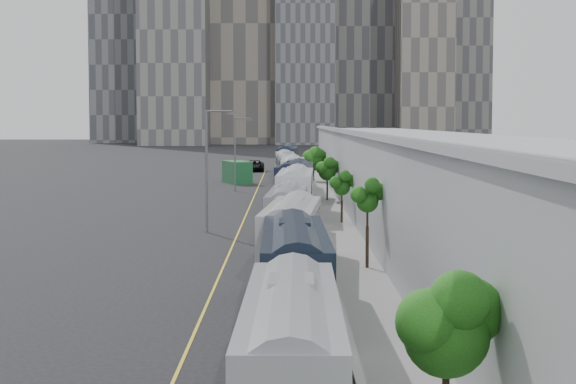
{
  "coord_description": "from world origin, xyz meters",
  "views": [
    {
      "loc": [
        1.95,
        -18.46,
        7.88
      ],
      "look_at": [
        2.02,
        47.78,
        3.0
      ],
      "focal_mm": 60.0,
      "sensor_mm": 36.0,
      "label": 1
    }
  ],
  "objects_px": {
    "bus_8": "(285,166)",
    "bus_0": "(291,366)",
    "bus_4": "(295,196)",
    "street_lamp_near": "(209,162)",
    "bus_3": "(287,216)",
    "suv": "(255,166)",
    "bus_2": "(292,240)",
    "bus_9": "(288,160)",
    "bus_5": "(295,185)",
    "bus_7": "(288,170)",
    "bus_1": "(295,278)",
    "bus_6": "(293,176)",
    "street_lamp_far": "(237,148)",
    "shipping_container": "(237,172)"
  },
  "relations": [
    {
      "from": "street_lamp_far",
      "to": "shipping_container",
      "type": "xyz_separation_m",
      "value": [
        -0.71,
        14.1,
        -3.42
      ]
    },
    {
      "from": "bus_8",
      "to": "bus_0",
      "type": "bearing_deg",
      "value": -91.32
    },
    {
      "from": "bus_0",
      "to": "street_lamp_near",
      "type": "xyz_separation_m",
      "value": [
        -5.61,
        43.24,
        3.51
      ]
    },
    {
      "from": "bus_3",
      "to": "bus_7",
      "type": "bearing_deg",
      "value": 92.45
    },
    {
      "from": "bus_0",
      "to": "street_lamp_far",
      "type": "relative_size",
      "value": 1.49
    },
    {
      "from": "bus_2",
      "to": "bus_8",
      "type": "relative_size",
      "value": 0.99
    },
    {
      "from": "bus_1",
      "to": "shipping_container",
      "type": "distance_m",
      "value": 84.15
    },
    {
      "from": "bus_4",
      "to": "street_lamp_near",
      "type": "relative_size",
      "value": 1.6
    },
    {
      "from": "street_lamp_near",
      "to": "bus_0",
      "type": "bearing_deg",
      "value": -82.61
    },
    {
      "from": "bus_2",
      "to": "bus_4",
      "type": "height_order",
      "value": "bus_4"
    },
    {
      "from": "bus_3",
      "to": "bus_7",
      "type": "distance_m",
      "value": 59.52
    },
    {
      "from": "bus_1",
      "to": "bus_0",
      "type": "bearing_deg",
      "value": -91.33
    },
    {
      "from": "bus_4",
      "to": "bus_6",
      "type": "bearing_deg",
      "value": 92.14
    },
    {
      "from": "bus_1",
      "to": "bus_6",
      "type": "xyz_separation_m",
      "value": [
        0.39,
        71.22,
        0.05
      ]
    },
    {
      "from": "street_lamp_far",
      "to": "bus_3",
      "type": "bearing_deg",
      "value": -82.61
    },
    {
      "from": "street_lamp_far",
      "to": "bus_6",
      "type": "bearing_deg",
      "value": 12.81
    },
    {
      "from": "bus_1",
      "to": "bus_3",
      "type": "bearing_deg",
      "value": 90.14
    },
    {
      "from": "bus_3",
      "to": "suv",
      "type": "height_order",
      "value": "bus_3"
    },
    {
      "from": "bus_4",
      "to": "suv",
      "type": "bearing_deg",
      "value": 96.76
    },
    {
      "from": "bus_5",
      "to": "street_lamp_far",
      "type": "distance_m",
      "value": 16.02
    },
    {
      "from": "bus_5",
      "to": "bus_6",
      "type": "height_order",
      "value": "bus_5"
    },
    {
      "from": "bus_6",
      "to": "shipping_container",
      "type": "height_order",
      "value": "bus_6"
    },
    {
      "from": "bus_4",
      "to": "bus_7",
      "type": "distance_m",
      "value": 44.66
    },
    {
      "from": "bus_6",
      "to": "bus_1",
      "type": "bearing_deg",
      "value": -90.03
    },
    {
      "from": "bus_9",
      "to": "shipping_container",
      "type": "bearing_deg",
      "value": -98.97
    },
    {
      "from": "bus_9",
      "to": "shipping_container",
      "type": "xyz_separation_m",
      "value": [
        -6.48,
        -30.1,
        -0.32
      ]
    },
    {
      "from": "street_lamp_near",
      "to": "bus_9",
      "type": "bearing_deg",
      "value": 86.21
    },
    {
      "from": "bus_2",
      "to": "bus_9",
      "type": "xyz_separation_m",
      "value": [
        -0.14,
        101.29,
        0.16
      ]
    },
    {
      "from": "shipping_container",
      "to": "street_lamp_far",
      "type": "bearing_deg",
      "value": -103.59
    },
    {
      "from": "bus_3",
      "to": "bus_8",
      "type": "xyz_separation_m",
      "value": [
        -0.25,
        70.1,
        0.11
      ]
    },
    {
      "from": "bus_1",
      "to": "bus_3",
      "type": "xyz_separation_m",
      "value": [
        -0.3,
        26.1,
        -0.11
      ]
    },
    {
      "from": "bus_7",
      "to": "bus_9",
      "type": "distance_m",
      "value": 28.36
    },
    {
      "from": "bus_3",
      "to": "bus_8",
      "type": "bearing_deg",
      "value": 92.82
    },
    {
      "from": "bus_5",
      "to": "street_lamp_near",
      "type": "height_order",
      "value": "street_lamp_near"
    },
    {
      "from": "bus_1",
      "to": "bus_6",
      "type": "height_order",
      "value": "bus_6"
    },
    {
      "from": "bus_1",
      "to": "shipping_container",
      "type": "xyz_separation_m",
      "value": [
        -6.68,
        83.88,
        -0.18
      ]
    },
    {
      "from": "bus_4",
      "to": "bus_9",
      "type": "distance_m",
      "value": 73.03
    },
    {
      "from": "bus_1",
      "to": "bus_3",
      "type": "relative_size",
      "value": 1.06
    },
    {
      "from": "bus_0",
      "to": "bus_9",
      "type": "height_order",
      "value": "bus_9"
    },
    {
      "from": "bus_7",
      "to": "shipping_container",
      "type": "height_order",
      "value": "bus_7"
    },
    {
      "from": "bus_6",
      "to": "street_lamp_near",
      "type": "distance_m",
      "value": 42.36
    },
    {
      "from": "bus_3",
      "to": "bus_5",
      "type": "relative_size",
      "value": 0.88
    },
    {
      "from": "street_lamp_near",
      "to": "suv",
      "type": "bearing_deg",
      "value": 89.72
    },
    {
      "from": "bus_6",
      "to": "street_lamp_far",
      "type": "xyz_separation_m",
      "value": [
        -6.35,
        -1.44,
        3.19
      ]
    },
    {
      "from": "bus_0",
      "to": "bus_7",
      "type": "distance_m",
      "value": 99.4
    },
    {
      "from": "bus_3",
      "to": "bus_5",
      "type": "bearing_deg",
      "value": 91.15
    },
    {
      "from": "bus_7",
      "to": "bus_9",
      "type": "height_order",
      "value": "bus_9"
    },
    {
      "from": "bus_2",
      "to": "bus_8",
      "type": "distance_m",
      "value": 83.52
    },
    {
      "from": "bus_0",
      "to": "bus_2",
      "type": "height_order",
      "value": "bus_2"
    },
    {
      "from": "bus_4",
      "to": "street_lamp_far",
      "type": "bearing_deg",
      "value": 104.57
    }
  ]
}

